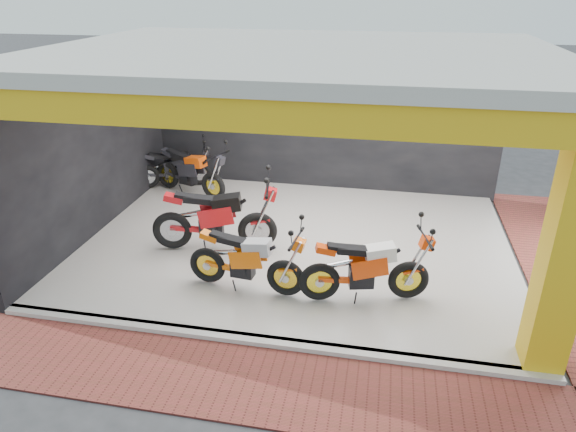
% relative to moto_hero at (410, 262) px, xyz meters
% --- Properties ---
extents(ground, '(80.00, 80.00, 0.00)m').
position_rel_moto_hero_xyz_m(ground, '(-2.04, -0.40, -0.76)').
color(ground, '#2D2D30').
rests_on(ground, ground).
extents(showroom_floor, '(8.00, 6.00, 0.10)m').
position_rel_moto_hero_xyz_m(showroom_floor, '(-2.04, 1.60, -0.71)').
color(showroom_floor, silver).
rests_on(showroom_floor, ground).
extents(showroom_ceiling, '(8.40, 6.40, 0.20)m').
position_rel_moto_hero_xyz_m(showroom_ceiling, '(-2.04, 1.60, 2.84)').
color(showroom_ceiling, beige).
rests_on(showroom_ceiling, corner_column).
extents(back_wall, '(8.20, 0.20, 3.50)m').
position_rel_moto_hero_xyz_m(back_wall, '(-2.04, 4.70, 0.99)').
color(back_wall, black).
rests_on(back_wall, ground).
extents(left_wall, '(0.20, 6.20, 3.50)m').
position_rel_moto_hero_xyz_m(left_wall, '(-6.14, 1.60, 0.99)').
color(left_wall, black).
rests_on(left_wall, ground).
extents(corner_column, '(0.50, 0.50, 3.50)m').
position_rel_moto_hero_xyz_m(corner_column, '(1.71, -1.15, 0.99)').
color(corner_column, gold).
rests_on(corner_column, ground).
extents(header_beam_front, '(8.40, 0.30, 0.40)m').
position_rel_moto_hero_xyz_m(header_beam_front, '(-2.04, -1.40, 2.54)').
color(header_beam_front, gold).
rests_on(header_beam_front, corner_column).
extents(header_beam_right, '(0.30, 6.40, 0.40)m').
position_rel_moto_hero_xyz_m(header_beam_right, '(1.96, 1.60, 2.54)').
color(header_beam_right, gold).
rests_on(header_beam_right, corner_column).
extents(floor_kerb, '(8.00, 0.20, 0.10)m').
position_rel_moto_hero_xyz_m(floor_kerb, '(-2.04, -1.42, -0.71)').
color(floor_kerb, silver).
rests_on(floor_kerb, ground).
extents(paver_front, '(9.00, 1.40, 0.03)m').
position_rel_moto_hero_xyz_m(paver_front, '(-2.04, -2.20, -0.74)').
color(paver_front, maroon).
rests_on(paver_front, ground).
extents(paver_right, '(1.40, 7.00, 0.03)m').
position_rel_moto_hero_xyz_m(paver_right, '(2.76, 1.60, -0.74)').
color(paver_right, maroon).
rests_on(paver_right, ground).
extents(moto_hero, '(2.27, 1.27, 1.31)m').
position_rel_moto_hero_xyz_m(moto_hero, '(0.00, 0.00, 0.00)').
color(moto_hero, '#E73E09').
rests_on(moto_hero, showroom_floor).
extents(moto_row_a, '(2.14, 0.98, 1.27)m').
position_rel_moto_hero_xyz_m(moto_row_a, '(-1.90, -0.29, -0.02)').
color(moto_row_a, orange).
rests_on(moto_row_a, showroom_floor).
extents(moto_row_b, '(2.56, 1.33, 1.49)m').
position_rel_moto_hero_xyz_m(moto_row_b, '(-2.71, 1.14, 0.09)').
color(moto_row_b, red).
rests_on(moto_row_b, showroom_floor).
extents(moto_row_c, '(2.31, 1.52, 1.33)m').
position_rel_moto_hero_xyz_m(moto_row_c, '(-4.28, 3.25, 0.01)').
color(moto_row_c, black).
rests_on(moto_row_c, showroom_floor).
extents(moto_row_d, '(2.03, 1.35, 1.16)m').
position_rel_moto_hero_xyz_m(moto_row_d, '(-4.92, 4.10, -0.08)').
color(moto_row_d, black).
rests_on(moto_row_d, showroom_floor).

